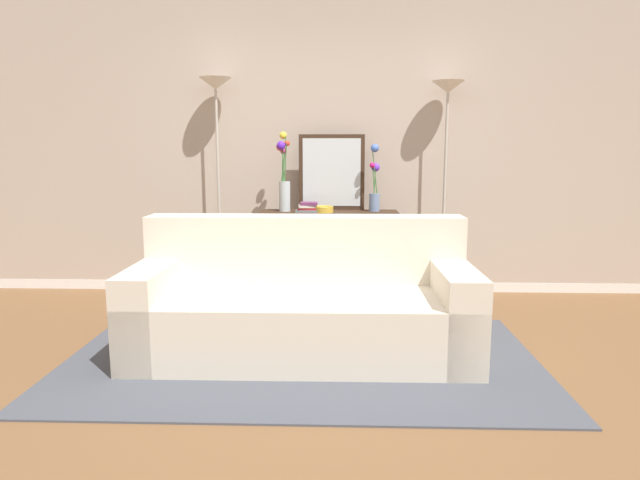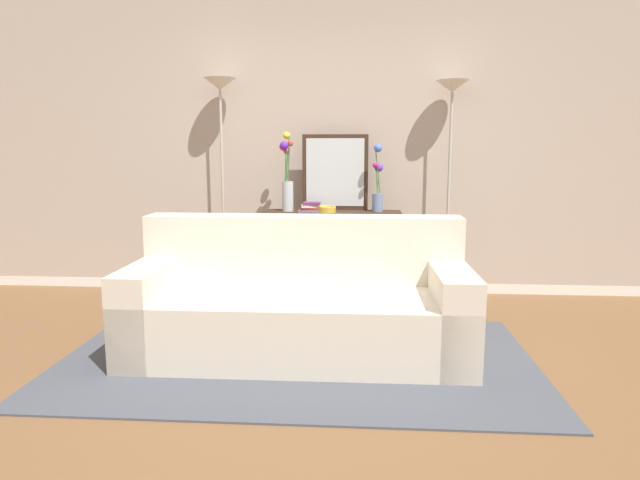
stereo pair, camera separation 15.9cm
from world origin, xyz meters
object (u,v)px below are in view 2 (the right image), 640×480
Objects in this scene: console_table at (332,240)px; vase_short_flowers at (378,186)px; vase_tall_flowers at (287,179)px; wall_mirror at (335,172)px; couch at (300,306)px; book_row_under_console at (290,292)px; floor_lamp_right at (451,129)px; fruit_bowl at (327,209)px; floor_lamp_left at (221,127)px; book_stack at (311,208)px.

console_table is 0.62m from vase_short_flowers.
console_table is 0.67m from vase_tall_flowers.
console_table is 0.60m from wall_mirror.
couch is 9.62× the size of book_row_under_console.
wall_mirror is 0.44m from vase_tall_flowers.
fruit_bowl is (-1.06, -0.18, -0.68)m from floor_lamp_right.
fruit_bowl is (0.95, -0.18, -0.71)m from floor_lamp_left.
wall_mirror reaches higher than fruit_bowl.
console_table is at bearing 22.39° from book_stack.
console_table is 0.36m from book_stack.
fruit_bowl is at bearing -116.58° from console_table.
book_row_under_console is at bearing 24.64° from vase_tall_flowers.
book_row_under_console is (-0.19, 0.08, -0.78)m from book_stack.
fruit_bowl is 0.71× the size of book_row_under_console.
book_stack is at bearing -21.25° from book_row_under_console.
vase_tall_flowers is (-0.42, -0.14, -0.05)m from wall_mirror.
book_row_under_console is (0.62, -0.09, -1.47)m from floor_lamp_left.
vase_tall_flowers is at bearing -178.71° from console_table.
book_stack reaches higher than couch.
couch is 1.61m from vase_short_flowers.
floor_lamp_left is 2.83× the size of vase_tall_flowers.
vase_short_flowers is at bearing -3.25° from floor_lamp_left.
wall_mirror is (1.01, 0.04, -0.40)m from floor_lamp_left.
vase_short_flowers is 1.24m from book_row_under_console.
vase_short_flowers is at bearing 8.81° from book_stack.
floor_lamp_left is at bearing -177.86° from wall_mirror.
floor_lamp_right is 2.78× the size of vase_tall_flowers.
book_row_under_console is (-0.40, -0.13, -1.07)m from wall_mirror.
couch is 1.14× the size of floor_lamp_right.
floor_lamp_right reaches higher than fruit_bowl.
book_stack is 0.89× the size of book_row_under_console.
floor_lamp_left is 1.09m from wall_mirror.
floor_lamp_left reaches higher than fruit_bowl.
book_stack is at bearing 173.23° from fruit_bowl.
vase_short_flowers is 2.57× the size of book_row_under_console.
fruit_bowl is (-0.44, -0.11, -0.20)m from vase_short_flowers.
couch is 1.12× the size of floor_lamp_left.
floor_lamp_right is at bearing 3.79° from book_row_under_console.
couch is 2.19m from floor_lamp_right.
console_table is at bearing -5.30° from floor_lamp_left.
console_table is at bearing 0.00° from book_row_under_console.
floor_lamp_left is 9.59× the size of book_stack.
wall_mirror reaches higher than vase_short_flowers.
floor_lamp_right is 8.42× the size of book_row_under_console.
vase_tall_flowers is (0.60, -0.10, -0.45)m from floor_lamp_left.
book_stack is at bearing 91.56° from couch.
couch is 1.35m from console_table.
floor_lamp_right is 1.07m from wall_mirror.
vase_short_flowers is at bearing 1.97° from console_table.
book_stack is (-1.20, -0.17, -0.67)m from floor_lamp_right.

